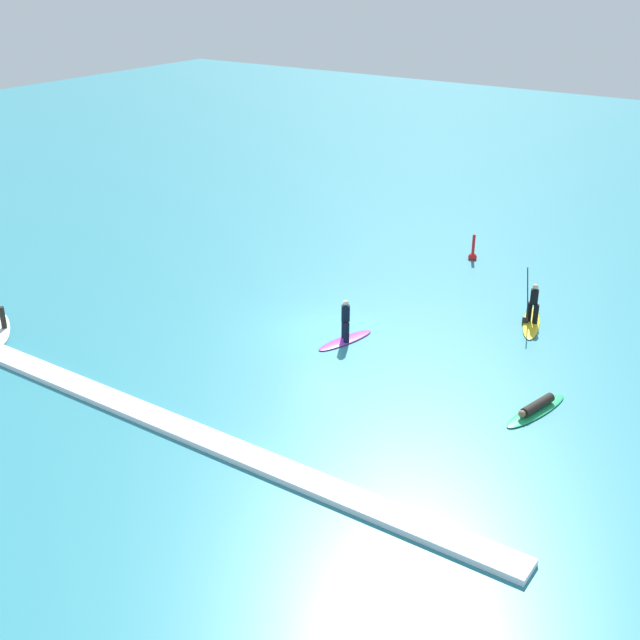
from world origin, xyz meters
The scene contains 6 objects.
ground_plane centered at (0.00, 0.00, 0.00)m, with size 120.00×120.00×0.00m, color teal.
surfer_on_yellow_board centered at (6.42, 5.25, 0.39)m, with size 1.59×3.17×2.39m.
surfer_on_purple_board centered at (1.24, -0.14, 0.47)m, with size 1.24×2.65×1.67m.
surfer_on_green_board centered at (8.98, -1.01, 0.14)m, with size 1.31×3.04×0.39m.
marker_buoy centered at (1.47, 10.62, 0.23)m, with size 0.41×0.41×1.33m.
wave_crest centered at (0.00, -8.18, 0.09)m, with size 23.13×0.90×0.18m, color white.
Camera 1 is at (15.79, -23.18, 13.43)m, focal length 45.59 mm.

